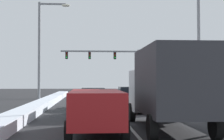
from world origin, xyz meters
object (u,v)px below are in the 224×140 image
Objects in this scene: suv_red_center_lane_nearest at (96,108)px; sedan_white_center_lane_second at (88,103)px; traffic_light_gantry at (111,60)px; street_lamp_right_mid at (194,31)px; box_truck_right_lane_nearest at (168,85)px; sedan_maroon_right_lane_second at (143,100)px; sedan_navy_right_lane_third at (129,95)px; roadside_sign_right at (219,59)px; sedan_green_center_lane_third at (93,98)px; street_lamp_left_mid at (43,44)px.

sedan_white_center_lane_second is (-0.32, 6.13, -0.25)m from suv_red_center_lane_nearest.
street_lamp_right_mid reaches higher than traffic_light_gantry.
sedan_maroon_right_lane_second is at bearing 88.13° from box_truck_right_lane_nearest.
street_lamp_right_mid is (3.99, -5.65, 4.80)m from sedan_navy_right_lane_third.
suv_red_center_lane_nearest is 20.17m from roadside_sign_right.
sedan_navy_right_lane_third is at bearing 70.05° from sedan_white_center_lane_second.
sedan_navy_right_lane_third is (0.14, 14.85, -1.14)m from box_truck_right_lane_nearest.
sedan_maroon_right_lane_second and sedan_navy_right_lane_third have the same top height.
roadside_sign_right is at bearing 22.48° from sedan_green_center_lane_third.
suv_red_center_lane_nearest is 0.52× the size of street_lamp_right_mid.
suv_red_center_lane_nearest reaches higher than sedan_maroon_right_lane_second.
box_truck_right_lane_nearest is 17.74m from roadside_sign_right.
sedan_maroon_right_lane_second is at bearing -163.66° from street_lamp_right_mid.
roadside_sign_right reaches higher than box_truck_right_lane_nearest.
suv_red_center_lane_nearest is at bearing -125.39° from street_lamp_right_mid.
sedan_maroon_right_lane_second is 0.48× the size of street_lamp_right_mid.
sedan_maroon_right_lane_second is 0.82× the size of roadside_sign_right.
traffic_light_gantry reaches higher than sedan_navy_right_lane_third.
street_lamp_right_mid is at bearing 54.61° from suv_red_center_lane_nearest.
traffic_light_gantry is 17.92m from street_lamp_left_mid.
box_truck_right_lane_nearest is at bearing 16.03° from suv_red_center_lane_nearest.
sedan_green_center_lane_third is at bearing -41.96° from street_lamp_left_mid.
box_truck_right_lane_nearest is at bearing -63.86° from street_lamp_left_mid.
sedan_maroon_right_lane_second is 0.42× the size of traffic_light_gantry.
street_lamp_left_mid reaches higher than sedan_maroon_right_lane_second.
street_lamp_right_mid is (4.13, 9.20, 3.66)m from box_truck_right_lane_nearest.
suv_red_center_lane_nearest is 13.16m from street_lamp_right_mid.
suv_red_center_lane_nearest is at bearing -94.87° from traffic_light_gantry.
box_truck_right_lane_nearest is 1.60× the size of sedan_white_center_lane_second.
street_lamp_right_mid reaches higher than box_truck_right_lane_nearest.
sedan_maroon_right_lane_second is at bearing -88.59° from traffic_light_gantry.
sedan_navy_right_lane_third is 10.20m from sedan_white_center_lane_second.
roadside_sign_right is at bearing 4.35° from sedan_navy_right_lane_third.
traffic_light_gantry reaches higher than sedan_green_center_lane_third.
sedan_navy_right_lane_third is 5.15m from sedan_green_center_lane_third.
sedan_green_center_lane_third is 20.83m from traffic_light_gantry.
sedan_maroon_right_lane_second is 1.00× the size of sedan_navy_right_lane_third.
box_truck_right_lane_nearest is 0.83× the size of street_lamp_left_mid.
traffic_light_gantry reaches higher than sedan_white_center_lane_second.
sedan_navy_right_lane_third is 0.92× the size of suv_red_center_lane_nearest.
suv_red_center_lane_nearest is (-3.16, -15.72, 0.25)m from sedan_navy_right_lane_third.
sedan_maroon_right_lane_second is 0.52× the size of street_lamp_left_mid.
traffic_light_gantry is 1.23× the size of street_lamp_left_mid.
street_lamp_left_mid is at bearing -176.24° from roadside_sign_right.
street_lamp_right_mid is 1.09× the size of street_lamp_left_mid.
sedan_navy_right_lane_third and sedan_green_center_lane_third have the same top height.
sedan_white_center_lane_second is 5.52m from sedan_green_center_lane_third.
box_truck_right_lane_nearest is 10.73m from street_lamp_right_mid.
sedan_green_center_lane_third is 0.82× the size of roadside_sign_right.
street_lamp_left_mid is (-6.79, -16.58, 0.42)m from traffic_light_gantry.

